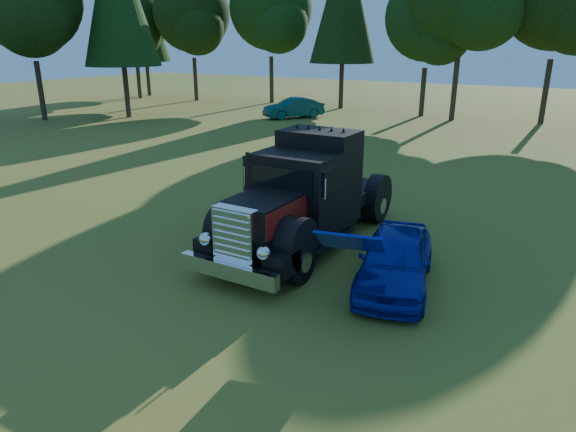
{
  "coord_description": "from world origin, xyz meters",
  "views": [
    {
      "loc": [
        7.1,
        -8.33,
        5.29
      ],
      "look_at": [
        1.08,
        1.78,
        1.25
      ],
      "focal_mm": 32.0,
      "sensor_mm": 36.0,
      "label": 1
    }
  ],
  "objects_px": {
    "distant_teal_car": "(294,108)",
    "hotrod_coupe": "(395,259)",
    "spectator_near": "(268,201)",
    "spectator_far": "(252,203)",
    "diamond_t_truck": "(303,200)"
  },
  "relations": [
    {
      "from": "distant_teal_car",
      "to": "hotrod_coupe",
      "type": "bearing_deg",
      "value": -19.99
    },
    {
      "from": "diamond_t_truck",
      "to": "distant_teal_car",
      "type": "height_order",
      "value": "diamond_t_truck"
    },
    {
      "from": "spectator_near",
      "to": "distant_teal_car",
      "type": "xyz_separation_m",
      "value": [
        -10.93,
        20.24,
        -0.2
      ]
    },
    {
      "from": "spectator_far",
      "to": "distant_teal_car",
      "type": "relative_size",
      "value": 0.37
    },
    {
      "from": "hotrod_coupe",
      "to": "distant_teal_car",
      "type": "xyz_separation_m",
      "value": [
        -15.31,
        21.81,
        0.05
      ]
    },
    {
      "from": "hotrod_coupe",
      "to": "spectator_near",
      "type": "bearing_deg",
      "value": 160.27
    },
    {
      "from": "hotrod_coupe",
      "to": "spectator_near",
      "type": "distance_m",
      "value": 4.66
    },
    {
      "from": "diamond_t_truck",
      "to": "distant_teal_car",
      "type": "bearing_deg",
      "value": 120.77
    },
    {
      "from": "spectator_near",
      "to": "distant_teal_car",
      "type": "bearing_deg",
      "value": 55.65
    },
    {
      "from": "diamond_t_truck",
      "to": "spectator_near",
      "type": "height_order",
      "value": "diamond_t_truck"
    },
    {
      "from": "diamond_t_truck",
      "to": "spectator_far",
      "type": "bearing_deg",
      "value": 169.05
    },
    {
      "from": "spectator_far",
      "to": "diamond_t_truck",
      "type": "bearing_deg",
      "value": -88.87
    },
    {
      "from": "spectator_far",
      "to": "distant_teal_car",
      "type": "xyz_separation_m",
      "value": [
        -10.42,
        20.33,
        -0.08
      ]
    },
    {
      "from": "spectator_near",
      "to": "spectator_far",
      "type": "height_order",
      "value": "spectator_near"
    },
    {
      "from": "diamond_t_truck",
      "to": "hotrod_coupe",
      "type": "height_order",
      "value": "diamond_t_truck"
    }
  ]
}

